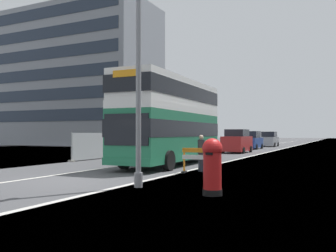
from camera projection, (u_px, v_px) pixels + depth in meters
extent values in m
cube|color=#424244|center=(70.00, 182.00, 14.30)|extent=(140.00, 280.00, 0.10)
cube|color=#B2AFA8|center=(128.00, 185.00, 13.13)|extent=(0.24, 196.00, 0.01)
cube|color=silver|center=(35.00, 178.00, 15.12)|extent=(0.16, 168.00, 0.01)
cube|color=#1E6B47|center=(171.00, 136.00, 21.43)|extent=(2.86, 10.25, 2.65)
cube|color=silver|center=(171.00, 110.00, 21.46)|extent=(2.86, 10.25, 0.40)
cube|color=silver|center=(171.00, 93.00, 21.48)|extent=(2.84, 10.15, 1.52)
cube|color=black|center=(171.00, 129.00, 21.44)|extent=(2.89, 10.35, 0.85)
cube|color=black|center=(171.00, 93.00, 21.48)|extent=(2.88, 10.30, 0.83)
cube|color=black|center=(126.00, 130.00, 16.78)|extent=(2.32, 0.14, 1.46)
cube|color=orange|center=(126.00, 73.00, 16.83)|extent=(1.39, 0.11, 0.32)
cube|color=#1E6B47|center=(171.00, 156.00, 21.41)|extent=(2.89, 10.35, 0.36)
cylinder|color=black|center=(124.00, 159.00, 19.05)|extent=(0.33, 1.01, 1.00)
cylinder|color=black|center=(169.00, 161.00, 18.02)|extent=(0.33, 1.01, 1.00)
cylinder|color=black|center=(171.00, 153.00, 24.47)|extent=(0.33, 1.01, 1.00)
cylinder|color=black|center=(207.00, 154.00, 23.44)|extent=(0.33, 1.01, 1.00)
cylinder|color=gray|center=(139.00, 62.00, 12.60)|extent=(0.18, 0.18, 8.53)
cylinder|color=gray|center=(138.00, 180.00, 12.53)|extent=(0.29, 0.29, 0.50)
cylinder|color=black|center=(212.00, 192.00, 10.92)|extent=(0.58, 0.58, 0.18)
cylinder|color=red|center=(212.00, 169.00, 10.93)|extent=(0.54, 0.54, 1.20)
sphere|color=red|center=(212.00, 149.00, 10.95)|extent=(0.61, 0.61, 0.61)
cube|color=black|center=(209.00, 154.00, 10.69)|extent=(0.22, 0.03, 0.07)
cube|color=orange|center=(198.00, 150.00, 16.89)|extent=(1.49, 0.20, 0.20)
cube|color=white|center=(198.00, 157.00, 16.89)|extent=(1.49, 0.20, 0.20)
cube|color=orange|center=(184.00, 161.00, 17.13)|extent=(0.08, 0.08, 1.06)
cube|color=black|center=(184.00, 172.00, 17.12)|extent=(0.17, 0.45, 0.08)
cube|color=orange|center=(212.00, 162.00, 16.64)|extent=(0.08, 0.08, 1.06)
cube|color=black|center=(212.00, 173.00, 16.63)|extent=(0.17, 0.45, 0.08)
cube|color=#A8AAAD|center=(88.00, 146.00, 25.12)|extent=(0.04, 3.26, 1.81)
cube|color=#A8AAAD|center=(117.00, 145.00, 28.17)|extent=(0.04, 3.26, 1.81)
cube|color=#A8AAAD|center=(139.00, 144.00, 31.22)|extent=(0.04, 3.26, 1.81)
cube|color=#A8AAAD|center=(158.00, 143.00, 34.27)|extent=(0.04, 3.26, 1.81)
cylinder|color=#939699|center=(71.00, 147.00, 23.60)|extent=(0.06, 0.06, 1.91)
cube|color=gray|center=(71.00, 161.00, 23.58)|extent=(0.44, 0.20, 0.12)
cylinder|color=#939699|center=(103.00, 145.00, 26.65)|extent=(0.06, 0.06, 1.91)
cube|color=gray|center=(103.00, 158.00, 26.63)|extent=(0.44, 0.20, 0.12)
cylinder|color=#939699|center=(129.00, 144.00, 29.70)|extent=(0.06, 0.06, 1.91)
cube|color=gray|center=(129.00, 155.00, 29.68)|extent=(0.44, 0.20, 0.12)
cylinder|color=#939699|center=(149.00, 143.00, 32.75)|extent=(0.06, 0.06, 1.91)
cube|color=gray|center=(149.00, 153.00, 32.73)|extent=(0.44, 0.20, 0.12)
cylinder|color=#939699|center=(166.00, 142.00, 35.80)|extent=(0.06, 0.06, 1.91)
cube|color=gray|center=(166.00, 152.00, 35.78)|extent=(0.44, 0.20, 0.12)
cube|color=maroon|center=(237.00, 144.00, 34.79)|extent=(1.90, 4.41, 1.36)
cube|color=black|center=(237.00, 133.00, 34.81)|extent=(1.75, 2.42, 0.66)
cylinder|color=black|center=(251.00, 149.00, 35.59)|extent=(0.20, 0.60, 0.60)
cylinder|color=black|center=(232.00, 149.00, 36.43)|extent=(0.20, 0.60, 0.60)
cylinder|color=black|center=(243.00, 150.00, 33.14)|extent=(0.20, 0.60, 0.60)
cylinder|color=black|center=(223.00, 150.00, 33.97)|extent=(0.20, 0.60, 0.60)
cube|color=navy|center=(251.00, 143.00, 42.98)|extent=(1.79, 4.56, 1.12)
cube|color=black|center=(251.00, 134.00, 43.00)|extent=(1.65, 2.51, 0.78)
cylinder|color=black|center=(262.00, 146.00, 43.85)|extent=(0.20, 0.60, 0.60)
cylinder|color=black|center=(247.00, 146.00, 44.64)|extent=(0.20, 0.60, 0.60)
cylinder|color=black|center=(256.00, 147.00, 41.31)|extent=(0.20, 0.60, 0.60)
cylinder|color=black|center=(241.00, 147.00, 42.10)|extent=(0.20, 0.60, 0.60)
cube|color=gray|center=(269.00, 141.00, 50.89)|extent=(1.87, 4.17, 1.14)
cube|color=black|center=(269.00, 134.00, 50.91)|extent=(1.72, 2.29, 0.74)
cylinder|color=black|center=(278.00, 144.00, 51.63)|extent=(0.20, 0.60, 0.60)
cylinder|color=black|center=(264.00, 144.00, 52.46)|extent=(0.20, 0.60, 0.60)
cylinder|color=black|center=(275.00, 145.00, 49.31)|extent=(0.20, 0.60, 0.60)
cylinder|color=black|center=(260.00, 145.00, 50.14)|extent=(0.20, 0.60, 0.60)
cylinder|color=#4C3D2D|center=(164.00, 132.00, 57.02)|extent=(0.36, 0.36, 3.99)
cylinder|color=#4C3D2D|center=(167.00, 126.00, 56.94)|extent=(1.05, 0.40, 1.23)
cylinder|color=#4C3D2D|center=(166.00, 127.00, 57.76)|extent=(0.14, 1.70, 1.06)
cylinder|color=#4C3D2D|center=(161.00, 121.00, 57.41)|extent=(1.41, 0.32, 1.54)
cylinder|color=#4C3D2D|center=(160.00, 121.00, 56.22)|extent=(0.37, 2.04, 1.46)
cylinder|color=#2D3342|center=(201.00, 162.00, 17.70)|extent=(0.29, 0.29, 0.87)
cylinder|color=#333338|center=(201.00, 146.00, 17.72)|extent=(0.34, 0.34, 0.66)
sphere|color=beige|center=(201.00, 137.00, 17.72)|extent=(0.22, 0.22, 0.22)
cube|color=gray|center=(74.00, 79.00, 60.56)|extent=(27.43, 12.30, 21.62)
cube|color=#232D3D|center=(46.00, 115.00, 54.89)|extent=(25.78, 0.08, 1.73)
cube|color=#232D3D|center=(46.00, 95.00, 54.96)|extent=(25.78, 0.08, 1.73)
cube|color=#232D3D|center=(46.00, 74.00, 55.02)|extent=(25.78, 0.08, 1.73)
cube|color=#232D3D|center=(46.00, 53.00, 55.08)|extent=(25.78, 0.08, 1.73)
cube|color=#232D3D|center=(46.00, 33.00, 55.14)|extent=(25.78, 0.08, 1.73)
cube|color=#232D3D|center=(46.00, 12.00, 55.20)|extent=(25.78, 0.08, 1.73)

